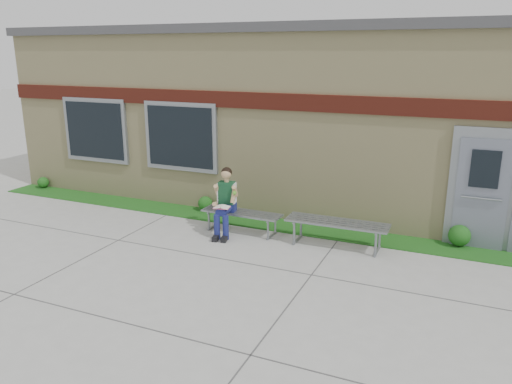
% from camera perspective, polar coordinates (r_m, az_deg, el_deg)
% --- Properties ---
extents(ground, '(80.00, 80.00, 0.00)m').
position_cam_1_polar(ground, '(8.42, -1.28, -9.65)').
color(ground, '#9E9E99').
rests_on(ground, ground).
extents(grass_strip, '(16.00, 0.80, 0.02)m').
position_cam_1_polar(grass_strip, '(10.65, 4.61, -4.06)').
color(grass_strip, '#165417').
rests_on(grass_strip, ground).
extents(school_building, '(16.20, 6.22, 4.20)m').
position_cam_1_polar(school_building, '(13.36, 9.62, 9.06)').
color(school_building, beige).
rests_on(school_building, ground).
extents(bench_left, '(1.69, 0.50, 0.44)m').
position_cam_1_polar(bench_left, '(10.28, -1.65, -2.82)').
color(bench_left, gray).
rests_on(bench_left, ground).
extents(bench_right, '(1.95, 0.57, 0.51)m').
position_cam_1_polar(bench_right, '(9.63, 9.22, -4.00)').
color(bench_right, gray).
rests_on(bench_right, ground).
extents(girl, '(0.54, 0.86, 1.36)m').
position_cam_1_polar(girl, '(10.11, -3.55, -1.00)').
color(girl, navy).
rests_on(girl, ground).
extents(shrub_west, '(0.30, 0.30, 0.30)m').
position_cam_1_polar(shrub_west, '(14.80, -23.15, 1.02)').
color(shrub_west, '#165417').
rests_on(shrub_west, grass_strip).
extents(shrub_mid, '(0.34, 0.34, 0.34)m').
position_cam_1_polar(shrub_mid, '(11.72, -5.82, -1.30)').
color(shrub_mid, '#165417').
rests_on(shrub_mid, grass_strip).
extents(shrub_east, '(0.41, 0.41, 0.41)m').
position_cam_1_polar(shrub_east, '(10.32, 22.23, -4.62)').
color(shrub_east, '#165417').
rests_on(shrub_east, grass_strip).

